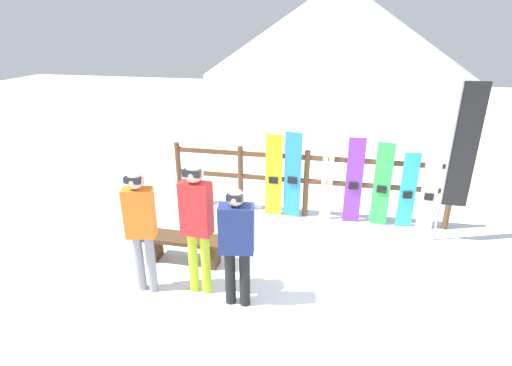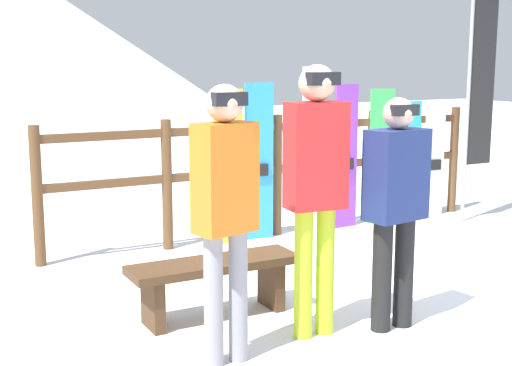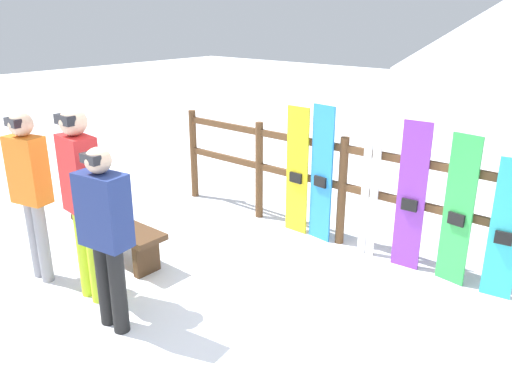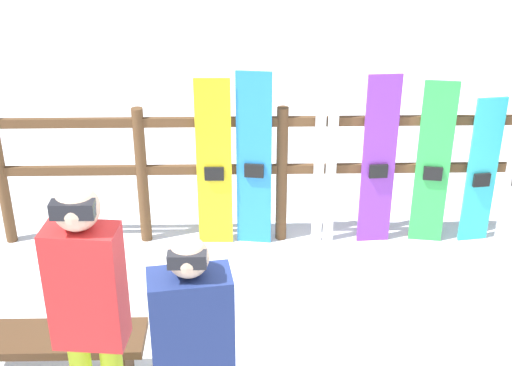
{
  "view_description": "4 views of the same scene",
  "coord_description": "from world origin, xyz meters",
  "px_view_note": "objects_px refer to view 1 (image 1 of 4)",
  "views": [
    {
      "loc": [
        0.48,
        -4.62,
        3.36
      ],
      "look_at": [
        -0.71,
        1.06,
        1.01
      ],
      "focal_mm": 28.0,
      "sensor_mm": 36.0,
      "label": 1
    },
    {
      "loc": [
        -3.64,
        -4.27,
        1.85
      ],
      "look_at": [
        -0.74,
        1.17,
        0.76
      ],
      "focal_mm": 50.0,
      "sensor_mm": 36.0,
      "label": 2
    },
    {
      "loc": [
        2.68,
        -2.59,
        2.56
      ],
      "look_at": [
        -0.37,
        1.03,
        0.94
      ],
      "focal_mm": 35.0,
      "sensor_mm": 36.0,
      "label": 3
    },
    {
      "loc": [
        -0.33,
        -3.51,
        3.34
      ],
      "look_at": [
        -0.24,
        1.31,
        0.95
      ],
      "focal_mm": 50.0,
      "sensor_mm": 36.0,
      "label": 4
    }
  ],
  "objects_px": {
    "person_navy": "(237,240)",
    "rental_flag": "(459,154)",
    "person_orange": "(140,223)",
    "snowboard_yellow": "(274,176)",
    "person_red": "(197,219)",
    "snowboard_cyan": "(408,191)",
    "bench": "(185,244)",
    "snowboard_green": "(382,185)",
    "snowboard_purple": "(354,181)",
    "snowboard_blue": "(293,176)",
    "ski_pair_white": "(328,174)",
    "snowboard_white": "(429,193)"
  },
  "relations": [
    {
      "from": "snowboard_white",
      "to": "person_navy",
      "type": "bearing_deg",
      "value": -135.87
    },
    {
      "from": "rental_flag",
      "to": "snowboard_blue",
      "type": "bearing_deg",
      "value": 171.11
    },
    {
      "from": "person_navy",
      "to": "rental_flag",
      "type": "height_order",
      "value": "rental_flag"
    },
    {
      "from": "snowboard_yellow",
      "to": "bench",
      "type": "bearing_deg",
      "value": -118.73
    },
    {
      "from": "person_red",
      "to": "ski_pair_white",
      "type": "xyz_separation_m",
      "value": [
        1.53,
        2.47,
        -0.2
      ]
    },
    {
      "from": "snowboard_green",
      "to": "snowboard_white",
      "type": "distance_m",
      "value": 0.78
    },
    {
      "from": "bench",
      "to": "snowboard_blue",
      "type": "height_order",
      "value": "snowboard_blue"
    },
    {
      "from": "snowboard_purple",
      "to": "rental_flag",
      "type": "height_order",
      "value": "rental_flag"
    },
    {
      "from": "snowboard_blue",
      "to": "snowboard_white",
      "type": "relative_size",
      "value": 1.18
    },
    {
      "from": "person_orange",
      "to": "snowboard_blue",
      "type": "xyz_separation_m",
      "value": [
        1.62,
        2.59,
        -0.22
      ]
    },
    {
      "from": "person_navy",
      "to": "person_orange",
      "type": "xyz_separation_m",
      "value": [
        -1.26,
        0.02,
        0.09
      ]
    },
    {
      "from": "snowboard_blue",
      "to": "snowboard_cyan",
      "type": "bearing_deg",
      "value": -0.01
    },
    {
      "from": "person_red",
      "to": "snowboard_purple",
      "type": "bearing_deg",
      "value": 51.2
    },
    {
      "from": "snowboard_cyan",
      "to": "person_orange",
      "type": "bearing_deg",
      "value": -144.31
    },
    {
      "from": "snowboard_blue",
      "to": "snowboard_green",
      "type": "distance_m",
      "value": 1.55
    },
    {
      "from": "snowboard_white",
      "to": "person_orange",
      "type": "bearing_deg",
      "value": -146.75
    },
    {
      "from": "snowboard_yellow",
      "to": "rental_flag",
      "type": "height_order",
      "value": "rental_flag"
    },
    {
      "from": "snowboard_white",
      "to": "rental_flag",
      "type": "distance_m",
      "value": 0.96
    },
    {
      "from": "bench",
      "to": "snowboard_white",
      "type": "relative_size",
      "value": 0.92
    },
    {
      "from": "person_orange",
      "to": "snowboard_white",
      "type": "distance_m",
      "value": 4.73
    },
    {
      "from": "person_navy",
      "to": "snowboard_yellow",
      "type": "relative_size",
      "value": 1.03
    },
    {
      "from": "bench",
      "to": "snowboard_green",
      "type": "height_order",
      "value": "snowboard_green"
    },
    {
      "from": "bench",
      "to": "snowboard_yellow",
      "type": "distance_m",
      "value": 2.16
    },
    {
      "from": "snowboard_yellow",
      "to": "snowboard_blue",
      "type": "bearing_deg",
      "value": 0.01
    },
    {
      "from": "person_red",
      "to": "snowboard_purple",
      "type": "distance_m",
      "value": 3.18
    },
    {
      "from": "person_navy",
      "to": "snowboard_cyan",
      "type": "distance_m",
      "value": 3.52
    },
    {
      "from": "person_orange",
      "to": "rental_flag",
      "type": "xyz_separation_m",
      "value": [
        4.18,
        2.19,
        0.5
      ]
    },
    {
      "from": "rental_flag",
      "to": "snowboard_green",
      "type": "bearing_deg",
      "value": 158.34
    },
    {
      "from": "snowboard_cyan",
      "to": "ski_pair_white",
      "type": "bearing_deg",
      "value": 179.85
    },
    {
      "from": "person_red",
      "to": "snowboard_green",
      "type": "xyz_separation_m",
      "value": [
        2.46,
        2.47,
        -0.33
      ]
    },
    {
      "from": "person_orange",
      "to": "snowboard_white",
      "type": "relative_size",
      "value": 1.25
    },
    {
      "from": "snowboard_green",
      "to": "person_red",
      "type": "bearing_deg",
      "value": -134.89
    },
    {
      "from": "person_orange",
      "to": "snowboard_yellow",
      "type": "xyz_separation_m",
      "value": [
        1.28,
        2.59,
        -0.25
      ]
    },
    {
      "from": "snowboard_cyan",
      "to": "snowboard_blue",
      "type": "bearing_deg",
      "value": 179.99
    },
    {
      "from": "person_navy",
      "to": "snowboard_blue",
      "type": "bearing_deg",
      "value": 82.09
    },
    {
      "from": "person_navy",
      "to": "person_red",
      "type": "bearing_deg",
      "value": 165.52
    },
    {
      "from": "person_navy",
      "to": "snowboard_yellow",
      "type": "bearing_deg",
      "value": 89.56
    },
    {
      "from": "person_navy",
      "to": "person_red",
      "type": "xyz_separation_m",
      "value": [
        -0.55,
        0.14,
        0.16
      ]
    },
    {
      "from": "ski_pair_white",
      "to": "rental_flag",
      "type": "relative_size",
      "value": 0.68
    },
    {
      "from": "person_orange",
      "to": "bench",
      "type": "bearing_deg",
      "value": 70.53
    },
    {
      "from": "bench",
      "to": "person_orange",
      "type": "relative_size",
      "value": 0.73
    },
    {
      "from": "person_orange",
      "to": "ski_pair_white",
      "type": "bearing_deg",
      "value": 49.26
    },
    {
      "from": "snowboard_cyan",
      "to": "snowboard_white",
      "type": "xyz_separation_m",
      "value": [
        0.34,
        -0.0,
        -0.0
      ]
    },
    {
      "from": "person_red",
      "to": "snowboard_cyan",
      "type": "height_order",
      "value": "person_red"
    },
    {
      "from": "person_orange",
      "to": "rental_flag",
      "type": "height_order",
      "value": "rental_flag"
    },
    {
      "from": "snowboard_yellow",
      "to": "snowboard_green",
      "type": "relative_size",
      "value": 1.02
    },
    {
      "from": "snowboard_yellow",
      "to": "ski_pair_white",
      "type": "bearing_deg",
      "value": 0.2
    },
    {
      "from": "person_navy",
      "to": "snowboard_purple",
      "type": "relative_size",
      "value": 1.01
    },
    {
      "from": "bench",
      "to": "snowboard_purple",
      "type": "relative_size",
      "value": 0.79
    },
    {
      "from": "snowboard_yellow",
      "to": "ski_pair_white",
      "type": "xyz_separation_m",
      "value": [
        0.96,
        0.0,
        0.11
      ]
    }
  ]
}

